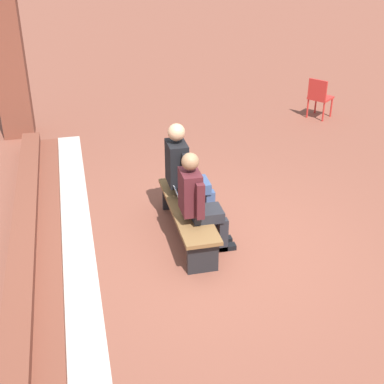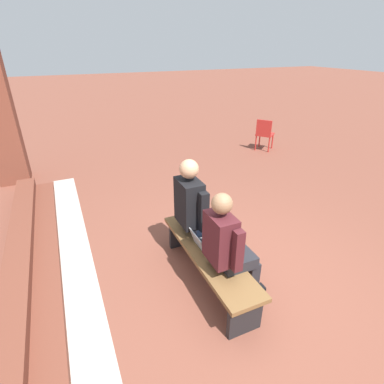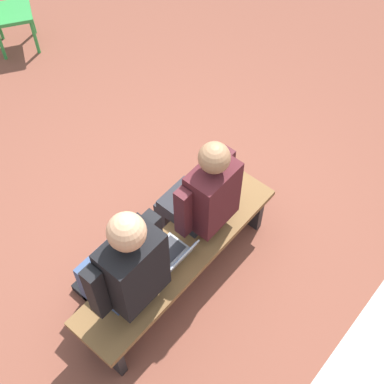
{
  "view_description": "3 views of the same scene",
  "coord_description": "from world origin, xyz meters",
  "px_view_note": "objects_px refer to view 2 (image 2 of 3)",
  "views": [
    {
      "loc": [
        -5.6,
        1.57,
        3.83
      ],
      "look_at": [
        -0.25,
        0.3,
        0.94
      ],
      "focal_mm": 50.0,
      "sensor_mm": 36.0,
      "label": 1
    },
    {
      "loc": [
        -2.22,
        1.57,
        2.61
      ],
      "look_at": [
        0.64,
        0.27,
        1.05
      ],
      "focal_mm": 28.0,
      "sensor_mm": 36.0,
      "label": 2
    },
    {
      "loc": [
        1.67,
        1.57,
        3.81
      ],
      "look_at": [
        0.01,
        0.15,
        0.84
      ],
      "focal_mm": 50.0,
      "sensor_mm": 36.0,
      "label": 3
    }
  ],
  "objects_px": {
    "bench": "(208,257)",
    "person_student": "(229,246)",
    "laptop": "(204,243)",
    "person_adult": "(198,209)",
    "plastic_chair_near_bench_left": "(264,133)"
  },
  "relations": [
    {
      "from": "bench",
      "to": "laptop",
      "type": "xyz_separation_m",
      "value": [
        0.09,
        0.01,
        0.15
      ]
    },
    {
      "from": "bench",
      "to": "person_student",
      "type": "height_order",
      "value": "person_student"
    },
    {
      "from": "bench",
      "to": "person_student",
      "type": "distance_m",
      "value": 0.49
    },
    {
      "from": "person_student",
      "to": "person_adult",
      "type": "bearing_deg",
      "value": -0.34
    },
    {
      "from": "person_adult",
      "to": "laptop",
      "type": "distance_m",
      "value": 0.45
    },
    {
      "from": "person_adult",
      "to": "laptop",
      "type": "height_order",
      "value": "person_adult"
    },
    {
      "from": "person_student",
      "to": "plastic_chair_near_bench_left",
      "type": "distance_m",
      "value": 5.53
    },
    {
      "from": "bench",
      "to": "person_adult",
      "type": "height_order",
      "value": "person_adult"
    },
    {
      "from": "laptop",
      "to": "plastic_chair_near_bench_left",
      "type": "height_order",
      "value": "plastic_chair_near_bench_left"
    },
    {
      "from": "bench",
      "to": "laptop",
      "type": "height_order",
      "value": "laptop"
    },
    {
      "from": "laptop",
      "to": "person_adult",
      "type": "bearing_deg",
      "value": -12.94
    },
    {
      "from": "person_adult",
      "to": "laptop",
      "type": "bearing_deg",
      "value": 167.06
    },
    {
      "from": "bench",
      "to": "person_adult",
      "type": "distance_m",
      "value": 0.61
    },
    {
      "from": "person_student",
      "to": "laptop",
      "type": "height_order",
      "value": "person_student"
    },
    {
      "from": "person_student",
      "to": "laptop",
      "type": "distance_m",
      "value": 0.47
    }
  ]
}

